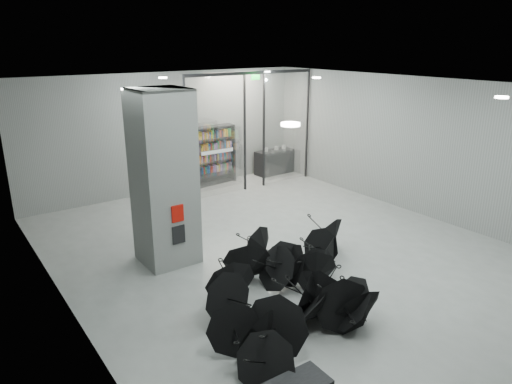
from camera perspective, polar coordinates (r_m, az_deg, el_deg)
room at (r=10.22m, az=6.31°, el=5.91°), size 14.00×14.02×4.01m
column at (r=10.73m, az=-11.18°, el=1.61°), size 1.20×1.20×4.00m
fire_cabinet at (r=10.40m, az=-9.52°, el=-2.60°), size 0.28×0.04×0.38m
info_panel at (r=10.58m, az=-9.38°, el=-5.14°), size 0.30×0.03×0.42m
exit_sign at (r=15.68m, az=-0.07°, el=13.78°), size 0.30×0.06×0.15m
glass_partition at (r=16.04m, az=-0.51°, el=7.98°), size 5.06×0.08×4.00m
bookshelf at (r=16.80m, az=-5.63°, el=4.41°), size 1.93×0.54×2.10m
shop_counter at (r=18.29m, az=2.23°, el=3.69°), size 1.56×0.67×0.92m
umbrella_cluster at (r=9.34m, az=4.83°, el=-11.98°), size 5.29×4.28×1.32m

